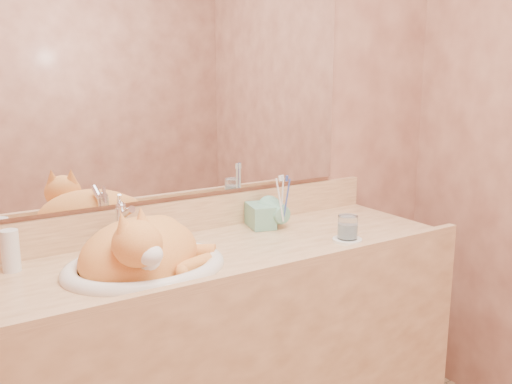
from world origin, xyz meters
TOP-DOWN VIEW (x-y plane):
  - wall_back at (0.00, 1.00)m, footprint 2.40×0.02m
  - vanity_counter at (0.00, 0.72)m, footprint 1.60×0.55m
  - mirror at (0.00, 0.99)m, footprint 1.30×0.02m
  - sink_basin at (-0.28, 0.70)m, footprint 0.56×0.50m
  - faucet at (-0.28, 0.89)m, footprint 0.07×0.13m
  - cat at (-0.29, 0.71)m, footprint 0.50×0.46m
  - soap_dispenser at (0.24, 0.84)m, footprint 0.11×0.11m
  - toothbrush_cup at (0.30, 0.82)m, footprint 0.11×0.11m
  - toothbrushes at (0.30, 0.82)m, footprint 0.03×0.03m
  - saucer at (0.40, 0.59)m, footprint 0.10×0.10m
  - water_glass at (0.40, 0.59)m, footprint 0.07×0.07m
  - lotion_bottle at (-0.62, 0.90)m, footprint 0.05×0.05m

SIDE VIEW (x-z plane):
  - vanity_counter at x=0.00m, z-range 0.00..0.85m
  - saucer at x=0.40m, z-range 0.85..0.86m
  - water_glass at x=0.40m, z-range 0.86..0.94m
  - toothbrush_cup at x=0.30m, z-range 0.85..0.95m
  - lotion_bottle at x=-0.62m, z-range 0.85..0.97m
  - cat at x=-0.29m, z-range 0.80..1.02m
  - sink_basin at x=-0.28m, z-range 0.85..1.00m
  - faucet at x=-0.28m, z-range 0.85..1.03m
  - soap_dispenser at x=0.24m, z-range 0.85..1.04m
  - toothbrushes at x=0.30m, z-range 0.87..1.08m
  - wall_back at x=0.00m, z-range 0.00..2.50m
  - mirror at x=0.00m, z-range 0.99..1.79m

